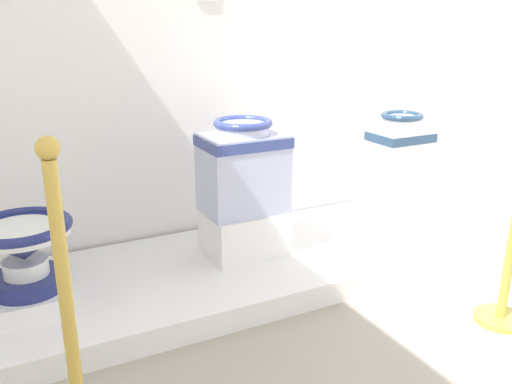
% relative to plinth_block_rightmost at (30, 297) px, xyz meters
% --- Properties ---
extents(display_platform, '(3.13, 0.91, 0.11)m').
position_rel_plinth_block_rightmost_xyz_m(display_platform, '(1.03, 0.04, -0.10)').
color(display_platform, white).
rests_on(display_platform, ground_plane).
extents(plinth_block_rightmost, '(0.31, 0.34, 0.08)m').
position_rel_plinth_block_rightmost_xyz_m(plinth_block_rightmost, '(0.00, 0.00, 0.00)').
color(plinth_block_rightmost, white).
rests_on(plinth_block_rightmost, display_platform).
extents(antique_toilet_rightmost, '(0.40, 0.40, 0.30)m').
position_rel_plinth_block_rightmost_xyz_m(antique_toilet_rightmost, '(-0.00, 0.00, 0.23)').
color(antique_toilet_rightmost, navy).
rests_on(antique_toilet_rightmost, plinth_block_rightmost).
extents(plinth_block_pale_glazed, '(0.38, 0.31, 0.23)m').
position_rel_plinth_block_rightmost_xyz_m(plinth_block_pale_glazed, '(1.03, 0.08, 0.07)').
color(plinth_block_pale_glazed, white).
rests_on(plinth_block_pale_glazed, display_platform).
extents(antique_toilet_pale_glazed, '(0.40, 0.29, 0.47)m').
position_rel_plinth_block_rightmost_xyz_m(antique_toilet_pale_glazed, '(1.03, 0.08, 0.43)').
color(antique_toilet_pale_glazed, '#B3BADE').
rests_on(antique_toilet_pale_glazed, plinth_block_pale_glazed).
extents(plinth_block_squat_floral, '(0.38, 0.37, 0.18)m').
position_rel_plinth_block_rightmost_xyz_m(plinth_block_squat_floral, '(2.07, 0.13, 0.05)').
color(plinth_block_squat_floral, white).
rests_on(plinth_block_squat_floral, display_platform).
extents(antique_toilet_squat_floral, '(0.33, 0.25, 0.46)m').
position_rel_plinth_block_rightmost_xyz_m(antique_toilet_squat_floral, '(2.07, 0.13, 0.37)').
color(antique_toilet_squat_floral, white).
rests_on(antique_toilet_squat_floral, plinth_block_squat_floral).
extents(stanchion_post_near_left, '(0.27, 0.27, 0.98)m').
position_rel_plinth_block_rightmost_xyz_m(stanchion_post_near_left, '(0.06, -0.79, 0.12)').
color(stanchion_post_near_left, gold).
rests_on(stanchion_post_near_left, ground_plane).
extents(stanchion_post_near_right, '(0.22, 0.22, 0.98)m').
position_rel_plinth_block_rightmost_xyz_m(stanchion_post_near_right, '(1.82, -0.86, 0.18)').
color(stanchion_post_near_right, gold).
rests_on(stanchion_post_near_right, ground_plane).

